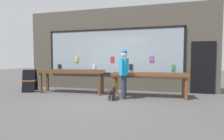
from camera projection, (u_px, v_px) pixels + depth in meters
ground_plane at (99, 101)px, 5.75m from camera, size 40.00×40.00×0.00m
shopfront_facade at (116, 50)px, 7.94m from camera, size 8.59×0.29×3.70m
display_table_left at (71, 74)px, 7.15m from camera, size 2.73×0.77×0.96m
display_table_right at (149, 77)px, 6.39m from camera, size 2.73×0.78×0.89m
person_browsing at (124, 70)px, 6.08m from camera, size 0.26×0.67×1.72m
small_dog at (112, 91)px, 5.94m from camera, size 0.26×0.64×0.45m
sandwich_board_sign at (30, 81)px, 7.52m from camera, size 0.70×0.75×0.93m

